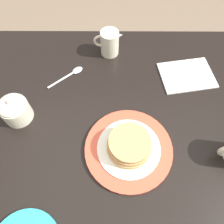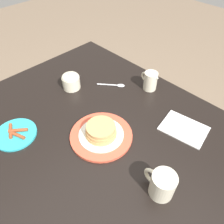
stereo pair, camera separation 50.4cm
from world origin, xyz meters
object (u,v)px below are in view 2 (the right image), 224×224
at_px(sugar_bowl, 71,81).
at_px(napkin, 184,129).
at_px(coffee_mug, 162,184).
at_px(spoon, 116,85).
at_px(pancake_plate, 100,134).
at_px(side_plate_bacon, 16,134).
at_px(creamer_pitcher, 150,81).

height_order(sugar_bowl, napkin, sugar_bowl).
xyz_separation_m(coffee_mug, spoon, (0.50, -0.30, -0.05)).
xyz_separation_m(pancake_plate, side_plate_bacon, (0.25, 0.24, -0.01)).
bearing_deg(spoon, coffee_mug, 149.19).
height_order(pancake_plate, spoon, pancake_plate).
height_order(sugar_bowl, spoon, sugar_bowl).
height_order(napkin, spoon, spoon).
bearing_deg(pancake_plate, spoon, -55.65).
bearing_deg(spoon, side_plate_bacon, 83.57).
bearing_deg(side_plate_bacon, napkin, -132.00).
height_order(side_plate_bacon, napkin, side_plate_bacon).
relative_size(creamer_pitcher, sugar_bowl, 1.16).
distance_m(napkin, spoon, 0.41).
relative_size(side_plate_bacon, napkin, 0.84).
bearing_deg(coffee_mug, creamer_pitcher, -47.99).
height_order(pancake_plate, sugar_bowl, sugar_bowl).
relative_size(pancake_plate, napkin, 1.26).
height_order(coffee_mug, spoon, coffee_mug).
xyz_separation_m(sugar_bowl, spoon, (-0.15, -0.17, -0.04)).
bearing_deg(creamer_pitcher, side_plate_bacon, 72.84).
bearing_deg(side_plate_bacon, coffee_mug, -158.10).
xyz_separation_m(sugar_bowl, napkin, (-0.55, -0.16, -0.04)).
distance_m(pancake_plate, coffee_mug, 0.31).
relative_size(side_plate_bacon, sugar_bowl, 1.84).
bearing_deg(sugar_bowl, napkin, -163.48).
distance_m(coffee_mug, creamer_pitcher, 0.54).
relative_size(pancake_plate, coffee_mug, 2.23).
xyz_separation_m(coffee_mug, sugar_bowl, (0.65, -0.13, -0.01)).
distance_m(pancake_plate, side_plate_bacon, 0.35).
bearing_deg(napkin, spoon, -0.61).
height_order(pancake_plate, creamer_pitcher, creamer_pitcher).
distance_m(side_plate_bacon, coffee_mug, 0.60).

